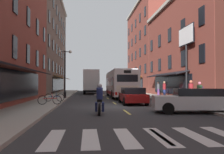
# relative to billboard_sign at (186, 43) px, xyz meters

# --- Properties ---
(ground_plane) EXTENTS (34.80, 80.00, 0.10)m
(ground_plane) POSITION_rel_billboard_sign_xyz_m (-7.05, -4.52, -5.61)
(ground_plane) COLOR #333335
(lane_centre_dashes) EXTENTS (0.14, 73.90, 0.01)m
(lane_centre_dashes) POSITION_rel_billboard_sign_xyz_m (-7.05, -4.77, -5.55)
(lane_centre_dashes) COLOR #DBCC4C
(lane_centre_dashes) RESTS_ON ground
(crosswalk_near) EXTENTS (7.10, 2.80, 0.01)m
(crosswalk_near) POSITION_rel_billboard_sign_xyz_m (-7.05, -14.52, -5.55)
(crosswalk_near) COLOR silver
(crosswalk_near) RESTS_ON ground
(sidewalk_left) EXTENTS (3.00, 80.00, 0.14)m
(sidewalk_left) POSITION_rel_billboard_sign_xyz_m (-12.95, -4.52, -5.49)
(sidewalk_left) COLOR #A39E93
(sidewalk_left) RESTS_ON ground
(sidewalk_right) EXTENTS (3.00, 80.00, 0.14)m
(sidewalk_right) POSITION_rel_billboard_sign_xyz_m (-1.15, -4.52, -5.49)
(sidewalk_right) COLOR #A39E93
(sidewalk_right) RESTS_ON ground
(billboard_sign) EXTENTS (0.40, 3.35, 6.98)m
(billboard_sign) POSITION_rel_billboard_sign_xyz_m (0.00, 0.00, 0.00)
(billboard_sign) COLOR black
(billboard_sign) RESTS_ON sidewalk_right
(transit_bus) EXTENTS (2.75, 11.76, 3.17)m
(transit_bus) POSITION_rel_billboard_sign_xyz_m (-5.41, 6.92, -3.89)
(transit_bus) COLOR silver
(transit_bus) RESTS_ON ground
(box_truck) EXTENTS (2.59, 8.17, 3.77)m
(box_truck) POSITION_rel_billboard_sign_xyz_m (-8.68, 17.24, -3.60)
(box_truck) COLOR black
(box_truck) RESTS_ON ground
(sedan_near) EXTENTS (4.94, 2.59, 1.38)m
(sedan_near) POSITION_rel_billboard_sign_xyz_m (-3.22, -8.80, -4.84)
(sedan_near) COLOR silver
(sedan_near) RESTS_ON ground
(sedan_mid) EXTENTS (2.06, 4.66, 1.25)m
(sedan_mid) POSITION_rel_billboard_sign_xyz_m (-8.48, 27.12, -4.90)
(sedan_mid) COLOR maroon
(sedan_mid) RESTS_ON ground
(sedan_far) EXTENTS (1.95, 4.43, 1.33)m
(sedan_far) POSITION_rel_billboard_sign_xyz_m (-5.67, -2.55, -4.88)
(sedan_far) COLOR maroon
(sedan_far) RESTS_ON ground
(motorcycle_rider) EXTENTS (0.62, 2.07, 1.66)m
(motorcycle_rider) POSITION_rel_billboard_sign_xyz_m (-8.67, -8.80, -4.85)
(motorcycle_rider) COLOR black
(motorcycle_rider) RESTS_ON ground
(bicycle_near) EXTENTS (1.70, 0.48, 0.91)m
(bicycle_near) POSITION_rel_billboard_sign_xyz_m (-12.05, -3.98, -5.05)
(bicycle_near) COLOR black
(bicycle_near) RESTS_ON sidewalk_left
(bicycle_mid) EXTENTS (1.71, 0.48, 0.91)m
(bicycle_mid) POSITION_rel_billboard_sign_xyz_m (-12.14, -0.94, -5.05)
(bicycle_mid) COLOR black
(bicycle_mid) RESTS_ON sidewalk_left
(pedestrian_near) EXTENTS (0.51, 0.48, 1.65)m
(pedestrian_near) POSITION_rel_billboard_sign_xyz_m (-1.52, -5.82, -4.55)
(pedestrian_near) COLOR maroon
(pedestrian_near) RESTS_ON sidewalk_right
(pedestrian_mid) EXTENTS (0.36, 0.36, 1.78)m
(pedestrian_mid) POSITION_rel_billboard_sign_xyz_m (-1.19, -3.65, -4.49)
(pedestrian_mid) COLOR #33663F
(pedestrian_mid) RESTS_ON sidewalk_right
(pedestrian_far) EXTENTS (0.36, 0.36, 1.75)m
(pedestrian_far) POSITION_rel_billboard_sign_xyz_m (-0.29, 8.09, -4.51)
(pedestrian_far) COLOR #66387F
(pedestrian_far) RESTS_ON sidewalk_right
(pedestrian_rear) EXTENTS (0.36, 0.36, 1.77)m
(pedestrian_rear) POSITION_rel_billboard_sign_xyz_m (-0.70, 4.45, -4.50)
(pedestrian_rear) COLOR navy
(pedestrian_rear) RESTS_ON sidewalk_right
(street_lamp_twin) EXTENTS (1.42, 0.32, 5.09)m
(street_lamp_twin) POSITION_rel_billboard_sign_xyz_m (-11.71, 4.07, -2.59)
(street_lamp_twin) COLOR black
(street_lamp_twin) RESTS_ON sidewalk_left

